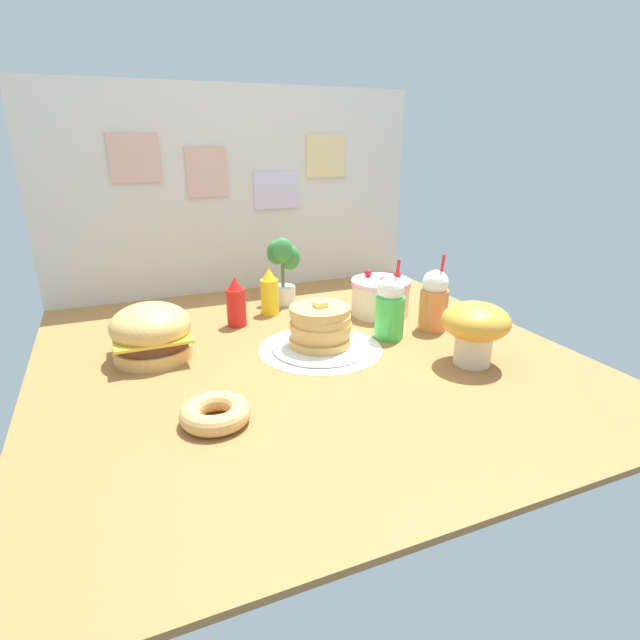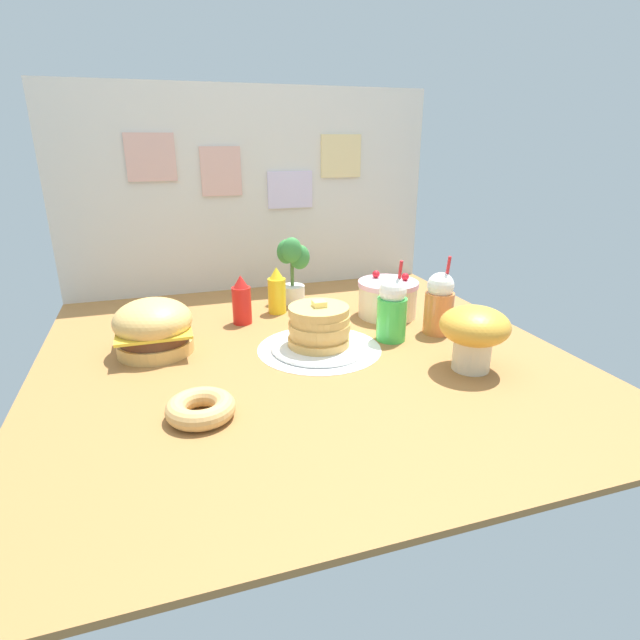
{
  "view_description": "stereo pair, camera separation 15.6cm",
  "coord_description": "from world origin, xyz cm",
  "px_view_note": "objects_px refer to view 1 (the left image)",
  "views": [
    {
      "loc": [
        -62.98,
        -162.64,
        76.93
      ],
      "look_at": [
        8.69,
        7.07,
        10.25
      ],
      "focal_mm": 28.14,
      "sensor_mm": 36.0,
      "label": 1
    },
    {
      "loc": [
        -48.4,
        -168.08,
        76.93
      ],
      "look_at": [
        8.69,
        7.07,
        10.25
      ],
      "focal_mm": 28.14,
      "sensor_mm": 36.0,
      "label": 2
    }
  ],
  "objects_px": {
    "ketchup_bottle": "(236,303)",
    "mustard_bottle": "(270,293)",
    "cream_soda_cup": "(390,307)",
    "potted_plant": "(283,268)",
    "donut_pink_glaze": "(215,413)",
    "orange_float_cup": "(434,301)",
    "pancake_stack": "(320,330)",
    "layer_cake": "(380,297)",
    "mushroom_stool": "(475,327)",
    "burger": "(151,333)"
  },
  "relations": [
    {
      "from": "ketchup_bottle",
      "to": "mustard_bottle",
      "type": "relative_size",
      "value": 1.0
    },
    {
      "from": "cream_soda_cup",
      "to": "potted_plant",
      "type": "relative_size",
      "value": 0.98
    },
    {
      "from": "ketchup_bottle",
      "to": "donut_pink_glaze",
      "type": "height_order",
      "value": "ketchup_bottle"
    },
    {
      "from": "potted_plant",
      "to": "orange_float_cup",
      "type": "bearing_deg",
      "value": -51.33
    },
    {
      "from": "pancake_stack",
      "to": "ketchup_bottle",
      "type": "height_order",
      "value": "ketchup_bottle"
    },
    {
      "from": "layer_cake",
      "to": "mushroom_stool",
      "type": "height_order",
      "value": "mushroom_stool"
    },
    {
      "from": "ketchup_bottle",
      "to": "burger",
      "type": "bearing_deg",
      "value": -149.89
    },
    {
      "from": "pancake_stack",
      "to": "potted_plant",
      "type": "bearing_deg",
      "value": 84.45
    },
    {
      "from": "donut_pink_glaze",
      "to": "potted_plant",
      "type": "bearing_deg",
      "value": 60.89
    },
    {
      "from": "ketchup_bottle",
      "to": "mushroom_stool",
      "type": "bearing_deg",
      "value": -46.32
    },
    {
      "from": "orange_float_cup",
      "to": "mushroom_stool",
      "type": "xyz_separation_m",
      "value": [
        -0.07,
        -0.35,
        0.01
      ]
    },
    {
      "from": "pancake_stack",
      "to": "potted_plant",
      "type": "distance_m",
      "value": 0.61
    },
    {
      "from": "donut_pink_glaze",
      "to": "pancake_stack",
      "type": "bearing_deg",
      "value": 37.86
    },
    {
      "from": "pancake_stack",
      "to": "orange_float_cup",
      "type": "xyz_separation_m",
      "value": [
        0.53,
        0.01,
        0.05
      ]
    },
    {
      "from": "layer_cake",
      "to": "mushroom_stool",
      "type": "distance_m",
      "value": 0.61
    },
    {
      "from": "layer_cake",
      "to": "mustard_bottle",
      "type": "xyz_separation_m",
      "value": [
        -0.47,
        0.2,
        0.02
      ]
    },
    {
      "from": "cream_soda_cup",
      "to": "burger",
      "type": "bearing_deg",
      "value": 169.84
    },
    {
      "from": "cream_soda_cup",
      "to": "ketchup_bottle",
      "type": "bearing_deg",
      "value": 144.99
    },
    {
      "from": "mustard_bottle",
      "to": "donut_pink_glaze",
      "type": "relative_size",
      "value": 1.08
    },
    {
      "from": "mushroom_stool",
      "to": "donut_pink_glaze",
      "type": "bearing_deg",
      "value": -177.46
    },
    {
      "from": "burger",
      "to": "mushroom_stool",
      "type": "xyz_separation_m",
      "value": [
        1.06,
        -0.5,
        0.04
      ]
    },
    {
      "from": "pancake_stack",
      "to": "ketchup_bottle",
      "type": "relative_size",
      "value": 1.7
    },
    {
      "from": "cream_soda_cup",
      "to": "potted_plant",
      "type": "height_order",
      "value": "potted_plant"
    },
    {
      "from": "burger",
      "to": "pancake_stack",
      "type": "bearing_deg",
      "value": -15.63
    },
    {
      "from": "layer_cake",
      "to": "ketchup_bottle",
      "type": "bearing_deg",
      "value": 170.47
    },
    {
      "from": "donut_pink_glaze",
      "to": "mushroom_stool",
      "type": "xyz_separation_m",
      "value": [
        0.94,
        0.04,
        0.11
      ]
    },
    {
      "from": "burger",
      "to": "potted_plant",
      "type": "xyz_separation_m",
      "value": [
        0.66,
        0.43,
        0.08
      ]
    },
    {
      "from": "mushroom_stool",
      "to": "layer_cake",
      "type": "bearing_deg",
      "value": 93.5
    },
    {
      "from": "orange_float_cup",
      "to": "potted_plant",
      "type": "height_order",
      "value": "potted_plant"
    },
    {
      "from": "burger",
      "to": "ketchup_bottle",
      "type": "xyz_separation_m",
      "value": [
        0.37,
        0.22,
        0.0
      ]
    },
    {
      "from": "potted_plant",
      "to": "mushroom_stool",
      "type": "bearing_deg",
      "value": -67.01
    },
    {
      "from": "donut_pink_glaze",
      "to": "orange_float_cup",
      "type": "bearing_deg",
      "value": 21.15
    },
    {
      "from": "pancake_stack",
      "to": "mushroom_stool",
      "type": "relative_size",
      "value": 1.55
    },
    {
      "from": "layer_cake",
      "to": "donut_pink_glaze",
      "type": "relative_size",
      "value": 1.34
    },
    {
      "from": "ketchup_bottle",
      "to": "cream_soda_cup",
      "type": "height_order",
      "value": "cream_soda_cup"
    },
    {
      "from": "pancake_stack",
      "to": "donut_pink_glaze",
      "type": "xyz_separation_m",
      "value": [
        -0.49,
        -0.38,
        -0.05
      ]
    },
    {
      "from": "orange_float_cup",
      "to": "potted_plant",
      "type": "relative_size",
      "value": 0.98
    },
    {
      "from": "mustard_bottle",
      "to": "cream_soda_cup",
      "type": "distance_m",
      "value": 0.59
    },
    {
      "from": "layer_cake",
      "to": "mushroom_stool",
      "type": "xyz_separation_m",
      "value": [
        0.04,
        -0.61,
        0.06
      ]
    },
    {
      "from": "cream_soda_cup",
      "to": "donut_pink_glaze",
      "type": "height_order",
      "value": "cream_soda_cup"
    },
    {
      "from": "donut_pink_glaze",
      "to": "mushroom_stool",
      "type": "distance_m",
      "value": 0.95
    },
    {
      "from": "donut_pink_glaze",
      "to": "mustard_bottle",
      "type": "bearing_deg",
      "value": 63.08
    },
    {
      "from": "cream_soda_cup",
      "to": "mushroom_stool",
      "type": "height_order",
      "value": "cream_soda_cup"
    },
    {
      "from": "ketchup_bottle",
      "to": "mustard_bottle",
      "type": "bearing_deg",
      "value": 27.06
    },
    {
      "from": "mustard_bottle",
      "to": "pancake_stack",
      "type": "bearing_deg",
      "value": -83.69
    },
    {
      "from": "donut_pink_glaze",
      "to": "mushroom_stool",
      "type": "bearing_deg",
      "value": 2.54
    },
    {
      "from": "mustard_bottle",
      "to": "cream_soda_cup",
      "type": "xyz_separation_m",
      "value": [
        0.36,
        -0.47,
        0.03
      ]
    },
    {
      "from": "pancake_stack",
      "to": "burger",
      "type": "bearing_deg",
      "value": 164.37
    },
    {
      "from": "cream_soda_cup",
      "to": "layer_cake",
      "type": "bearing_deg",
      "value": 67.72
    },
    {
      "from": "layer_cake",
      "to": "mushroom_stool",
      "type": "relative_size",
      "value": 1.13
    }
  ]
}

